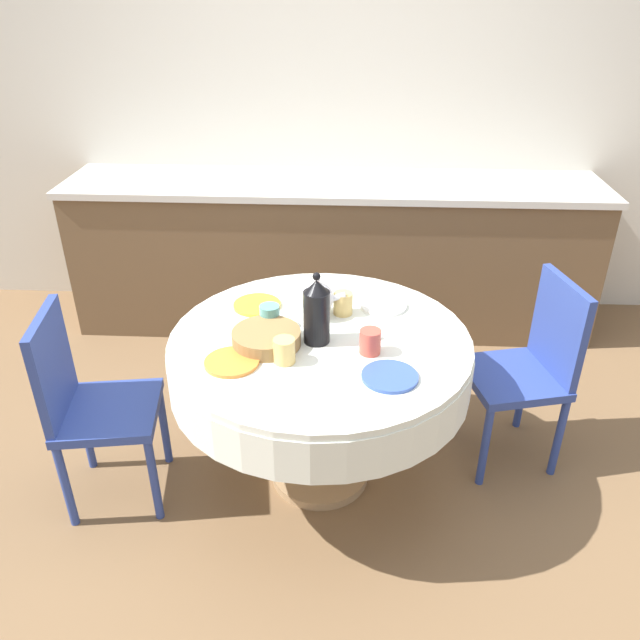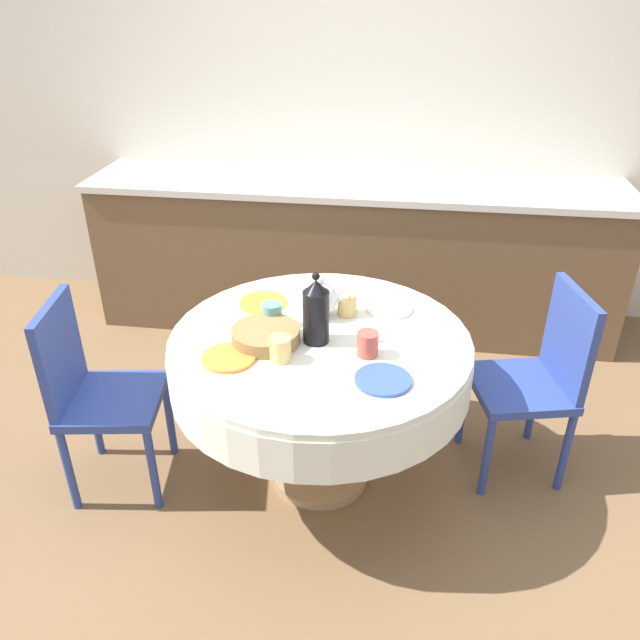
% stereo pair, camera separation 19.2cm
% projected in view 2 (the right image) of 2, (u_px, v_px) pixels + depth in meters
% --- Properties ---
extents(ground_plane, '(12.00, 12.00, 0.00)m').
position_uv_depth(ground_plane, '(320.00, 475.00, 2.89)').
color(ground_plane, brown).
extents(wall_back, '(7.00, 0.05, 2.60)m').
position_uv_depth(wall_back, '(362.00, 109.00, 3.83)').
color(wall_back, silver).
rests_on(wall_back, ground_plane).
extents(kitchen_counter, '(3.24, 0.64, 0.94)m').
position_uv_depth(kitchen_counter, '(353.00, 255.00, 3.95)').
color(kitchen_counter, brown).
rests_on(kitchen_counter, ground_plane).
extents(dining_table, '(1.24, 1.24, 0.75)m').
position_uv_depth(dining_table, '(320.00, 363.00, 2.58)').
color(dining_table, tan).
rests_on(dining_table, ground_plane).
extents(chair_left, '(0.48, 0.48, 0.90)m').
position_uv_depth(chair_left, '(538.00, 374.00, 2.72)').
color(chair_left, '#2D428E').
rests_on(chair_left, ground_plane).
extents(chair_right, '(0.46, 0.46, 0.90)m').
position_uv_depth(chair_right, '(93.00, 388.00, 2.63)').
color(chair_right, '#2D428E').
rests_on(chair_right, ground_plane).
extents(plate_near_left, '(0.21, 0.21, 0.01)m').
position_uv_depth(plate_near_left, '(229.00, 358.00, 2.38)').
color(plate_near_left, orange).
rests_on(plate_near_left, dining_table).
extents(cup_near_left, '(0.08, 0.08, 0.10)m').
position_uv_depth(cup_near_left, '(280.00, 349.00, 2.35)').
color(cup_near_left, '#DBB766').
rests_on(cup_near_left, dining_table).
extents(plate_near_right, '(0.21, 0.21, 0.01)m').
position_uv_depth(plate_near_right, '(383.00, 380.00, 2.25)').
color(plate_near_right, '#3856AD').
rests_on(plate_near_right, dining_table).
extents(cup_near_right, '(0.08, 0.08, 0.10)m').
position_uv_depth(cup_near_right, '(368.00, 344.00, 2.38)').
color(cup_near_right, '#CC4C3D').
rests_on(cup_near_right, dining_table).
extents(plate_far_left, '(0.21, 0.21, 0.01)m').
position_uv_depth(plate_far_left, '(263.00, 302.00, 2.77)').
color(plate_far_left, yellow).
rests_on(plate_far_left, dining_table).
extents(cup_far_left, '(0.08, 0.08, 0.10)m').
position_uv_depth(cup_far_left, '(272.00, 314.00, 2.59)').
color(cup_far_left, '#5BA39E').
rests_on(cup_far_left, dining_table).
extents(plate_far_right, '(0.21, 0.21, 0.01)m').
position_uv_depth(plate_far_right, '(389.00, 308.00, 2.73)').
color(plate_far_right, white).
rests_on(plate_far_right, dining_table).
extents(cup_far_right, '(0.08, 0.08, 0.10)m').
position_uv_depth(cup_far_right, '(347.00, 304.00, 2.67)').
color(cup_far_right, '#DBB766').
rests_on(cup_far_right, dining_table).
extents(coffee_carafe, '(0.11, 0.11, 0.30)m').
position_uv_depth(coffee_carafe, '(316.00, 312.00, 2.43)').
color(coffee_carafe, black).
rests_on(coffee_carafe, dining_table).
extents(teapot, '(0.20, 0.14, 0.19)m').
position_uv_depth(teapot, '(321.00, 299.00, 2.64)').
color(teapot, white).
rests_on(teapot, dining_table).
extents(bread_basket, '(0.27, 0.27, 0.06)m').
position_uv_depth(bread_basket, '(266.00, 335.00, 2.48)').
color(bread_basket, olive).
rests_on(bread_basket, dining_table).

